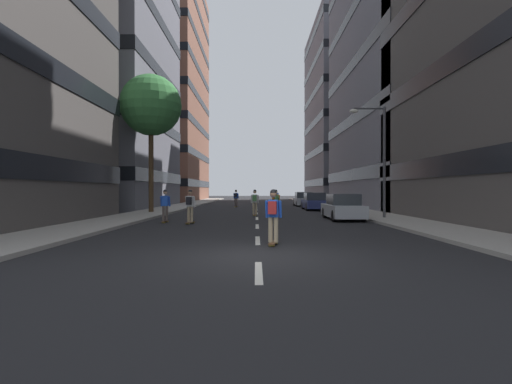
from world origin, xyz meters
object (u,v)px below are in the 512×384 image
object	(u,v)px
parked_car_far	(313,202)
skater_4	(235,197)
parked_car_near	(342,208)
skater_0	(164,204)
parked_car_mid	(302,200)
skater_6	(275,197)
streetlamp_right	(377,149)
skater_5	(254,201)
skater_1	(272,213)
skater_2	(275,201)
street_tree_near	(150,106)
skater_3	(189,204)

from	to	relation	value
parked_car_far	skater_4	size ratio (longest dim) A/B	2.47
parked_car_near	skater_0	xyz separation A→B (m)	(-9.99, -2.02, 0.29)
parked_car_mid	skater_6	bearing A→B (deg)	178.34
streetlamp_right	skater_5	size ratio (longest dim) A/B	3.65
skater_5	streetlamp_right	bearing A→B (deg)	-24.53
skater_1	skater_2	size ratio (longest dim) A/B	1.00
street_tree_near	skater_6	world-z (taller)	street_tree_near
parked_car_near	skater_2	world-z (taller)	skater_2
skater_6	skater_2	bearing A→B (deg)	-93.14
streetlamp_right	skater_6	bearing A→B (deg)	105.00
skater_5	skater_6	bearing A→B (deg)	81.53
skater_2	skater_5	size ratio (longest dim) A/B	1.00
skater_3	skater_0	bearing A→B (deg)	152.51
street_tree_near	skater_3	xyz separation A→B (m)	(4.35, -8.35, -6.94)
street_tree_near	skater_5	xyz separation A→B (m)	(7.66, -2.29, -6.94)
parked_car_far	skater_0	size ratio (longest dim) A/B	2.47
street_tree_near	streetlamp_right	xyz separation A→B (m)	(14.93, -5.61, -3.82)
parked_car_near	street_tree_near	distance (m)	15.78
skater_1	skater_5	world-z (taller)	same
parked_car_mid	skater_0	size ratio (longest dim) A/B	2.47
parked_car_far	skater_3	bearing A→B (deg)	-122.04
parked_car_mid	skater_2	size ratio (longest dim) A/B	2.47
parked_car_mid	street_tree_near	bearing A→B (deg)	-134.87
parked_car_mid	skater_0	xyz separation A→B (m)	(-9.99, -20.51, 0.29)
parked_car_far	streetlamp_right	distance (m)	11.58
skater_1	skater_6	size ratio (longest dim) A/B	1.00
street_tree_near	streetlamp_right	bearing A→B (deg)	-20.59
skater_0	skater_5	xyz separation A→B (m)	(4.79, 5.29, 0.03)
streetlamp_right	skater_0	distance (m)	12.61
parked_car_mid	skater_3	world-z (taller)	skater_3
parked_car_near	streetlamp_right	xyz separation A→B (m)	(2.07, -0.04, 3.44)
skater_3	skater_6	distance (m)	22.08
skater_0	skater_1	size ratio (longest dim) A/B	1.00
parked_car_far	street_tree_near	world-z (taller)	street_tree_near
streetlamp_right	parked_car_far	bearing A→B (deg)	100.78
streetlamp_right	parked_car_near	bearing A→B (deg)	178.82
street_tree_near	skater_4	world-z (taller)	street_tree_near
street_tree_near	parked_car_far	bearing A→B (deg)	22.23
streetlamp_right	skater_6	xyz separation A→B (m)	(-4.99, 18.61, -3.12)
skater_4	skater_5	xyz separation A→B (m)	(1.97, -12.90, 0.00)
skater_0	parked_car_far	bearing A→B (deg)	52.13
skater_3	skater_1	bearing A→B (deg)	-62.02
parked_car_near	skater_5	distance (m)	6.15
parked_car_mid	skater_2	xyz separation A→B (m)	(-3.78, -15.62, 0.32)
skater_2	skater_5	distance (m)	1.47
parked_car_far	skater_4	bearing A→B (deg)	143.25
streetlamp_right	skater_3	size ratio (longest dim) A/B	3.65
skater_0	street_tree_near	bearing A→B (deg)	110.77
parked_car_near	parked_car_mid	bearing A→B (deg)	90.00
skater_4	skater_5	distance (m)	13.05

